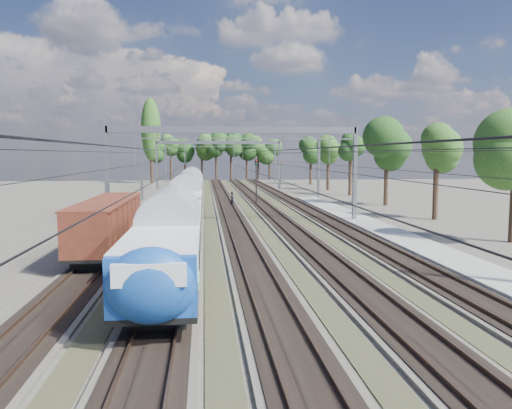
{
  "coord_description": "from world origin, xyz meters",
  "views": [
    {
      "loc": [
        -2.76,
        -16.16,
        6.44
      ],
      "look_at": [
        1.0,
        19.94,
        2.8
      ],
      "focal_mm": 35.0,
      "sensor_mm": 36.0,
      "label": 1
    }
  ],
  "objects": [
    {
      "name": "signal_far",
      "position": [
        12.83,
        85.25,
        3.24
      ],
      "size": [
        0.36,
        0.34,
        5.11
      ],
      "rotation": [
        0.0,
        0.0,
        0.37
      ],
      "color": "black",
      "rests_on": "ground"
    },
    {
      "name": "worker",
      "position": [
        0.68,
        45.1,
        0.93
      ],
      "size": [
        0.49,
        0.71,
        1.87
      ],
      "primitive_type": "imported",
      "rotation": [
        0.0,
        0.0,
        1.64
      ],
      "color": "black",
      "rests_on": "ground"
    },
    {
      "name": "tree_belt",
      "position": [
        6.02,
        94.02,
        8.0
      ],
      "size": [
        40.13,
        97.74,
        11.86
      ],
      "color": "black",
      "rests_on": "ground"
    },
    {
      "name": "poplar",
      "position": [
        -14.5,
        98.0,
        11.89
      ],
      "size": [
        4.4,
        4.4,
        19.04
      ],
      "color": "black",
      "rests_on": "ground"
    },
    {
      "name": "ground",
      "position": [
        0.0,
        0.0,
        0.0
      ],
      "size": [
        220.0,
        220.0,
        0.0
      ],
      "primitive_type": "plane",
      "color": "#47423A",
      "rests_on": "ground"
    },
    {
      "name": "emu_train",
      "position": [
        -4.5,
        31.48,
        2.65
      ],
      "size": [
        3.08,
        65.18,
        4.51
      ],
      "color": "black",
      "rests_on": "ground"
    },
    {
      "name": "track_bed",
      "position": [
        -0.0,
        45.0,
        0.1
      ],
      "size": [
        21.0,
        130.0,
        0.34
      ],
      "color": "#47423A",
      "rests_on": "ground"
    },
    {
      "name": "catenary",
      "position": [
        0.33,
        52.69,
        6.4
      ],
      "size": [
        25.65,
        130.0,
        9.0
      ],
      "color": "slate",
      "rests_on": "ground"
    },
    {
      "name": "signal_near",
      "position": [
        3.85,
        47.08,
        3.7
      ],
      "size": [
        0.4,
        0.36,
        5.85
      ],
      "rotation": [
        0.0,
        0.0,
        -0.21
      ],
      "color": "black",
      "rests_on": "ground"
    },
    {
      "name": "freight_boxcar",
      "position": [
        -9.0,
        16.59,
        2.07
      ],
      "size": [
        2.72,
        13.14,
        3.39
      ],
      "color": "black",
      "rests_on": "ground"
    },
    {
      "name": "platform",
      "position": [
        12.0,
        20.0,
        0.15
      ],
      "size": [
        3.0,
        70.0,
        0.3
      ],
      "primitive_type": "cube",
      "color": "gray",
      "rests_on": "ground"
    }
  ]
}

